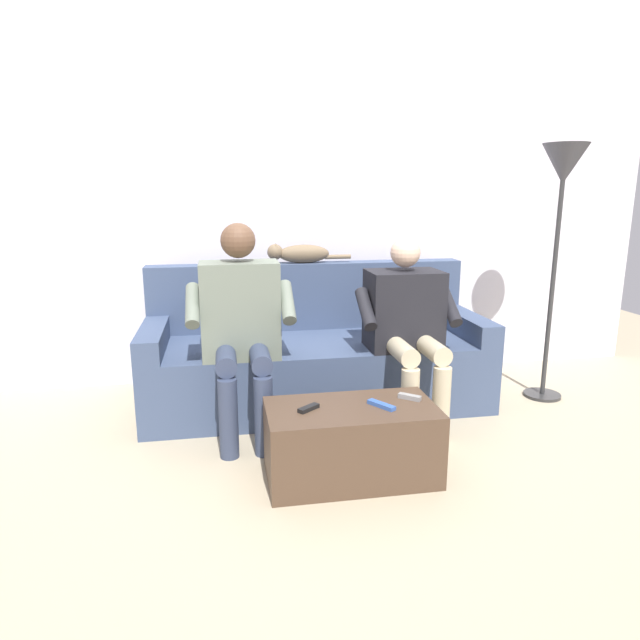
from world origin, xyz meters
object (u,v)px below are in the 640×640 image
(cat_on_backrest, at_px, (299,253))
(remote_gray, at_px, (410,397))
(person_right_seated, at_px, (241,319))
(coffee_table, at_px, (351,442))
(couch, at_px, (315,357))
(person_left_seated, at_px, (407,319))
(remote_blue, at_px, (381,405))
(remote_black, at_px, (309,408))
(floor_lamp, at_px, (562,186))

(cat_on_backrest, bearing_deg, remote_gray, 105.87)
(person_right_seated, relative_size, remote_gray, 10.60)
(coffee_table, distance_m, cat_on_backrest, 1.52)
(couch, height_order, coffee_table, couch)
(person_left_seated, xyz_separation_m, remote_blue, (0.35, 0.67, -0.25))
(remote_gray, bearing_deg, remote_blue, -116.37)
(cat_on_backrest, xyz_separation_m, remote_black, (0.15, 1.31, -0.57))
(person_left_seated, height_order, remote_gray, person_left_seated)
(person_right_seated, bearing_deg, couch, -140.24)
(remote_black, relative_size, remote_blue, 0.77)
(coffee_table, relative_size, cat_on_backrest, 1.41)
(cat_on_backrest, xyz_separation_m, floor_lamp, (-1.57, 0.49, 0.44))
(coffee_table, distance_m, remote_gray, 0.36)
(coffee_table, bearing_deg, remote_gray, -171.08)
(cat_on_backrest, distance_m, remote_black, 1.44)
(remote_blue, bearing_deg, coffee_table, -133.60)
(couch, distance_m, person_right_seated, 0.73)
(couch, xyz_separation_m, floor_lamp, (-1.52, 0.21, 1.09))
(floor_lamp, bearing_deg, cat_on_backrest, -17.44)
(remote_black, distance_m, remote_blue, 0.34)
(couch, height_order, remote_gray, couch)
(person_right_seated, distance_m, remote_gray, 1.02)
(cat_on_backrest, height_order, remote_gray, cat_on_backrest)
(remote_black, bearing_deg, coffee_table, -37.17)
(cat_on_backrest, bearing_deg, person_right_seated, 58.13)
(person_left_seated, xyz_separation_m, person_right_seated, (0.97, 0.02, 0.04))
(remote_blue, bearing_deg, floor_lamp, 87.74)
(remote_blue, relative_size, floor_lamp, 0.09)
(person_left_seated, relative_size, remote_gray, 9.77)
(person_left_seated, distance_m, cat_on_backrest, 0.92)
(cat_on_backrest, relative_size, remote_black, 4.99)
(cat_on_backrest, distance_m, remote_blue, 1.47)
(coffee_table, bearing_deg, person_left_seated, -126.78)
(cat_on_backrest, xyz_separation_m, remote_blue, (-0.20, 1.33, -0.57))
(cat_on_backrest, bearing_deg, couch, 101.69)
(coffee_table, distance_m, person_left_seated, 0.92)
(couch, height_order, remote_black, couch)
(person_left_seated, height_order, floor_lamp, floor_lamp)
(person_right_seated, xyz_separation_m, remote_black, (-0.28, 0.63, -0.29))
(cat_on_backrest, bearing_deg, remote_blue, 98.34)
(person_left_seated, xyz_separation_m, cat_on_backrest, (0.54, -0.66, 0.32))
(cat_on_backrest, bearing_deg, coffee_table, 92.54)
(coffee_table, height_order, person_right_seated, person_right_seated)
(cat_on_backrest, relative_size, remote_blue, 3.82)
(person_right_seated, bearing_deg, coffee_table, 127.56)
(floor_lamp, bearing_deg, couch, -8.00)
(floor_lamp, bearing_deg, coffee_table, 28.31)
(couch, xyz_separation_m, person_left_seated, (-0.48, 0.38, 0.32))
(person_left_seated, xyz_separation_m, floor_lamp, (-1.03, -0.17, 0.76))
(remote_black, xyz_separation_m, remote_gray, (-0.51, -0.05, 0.00))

